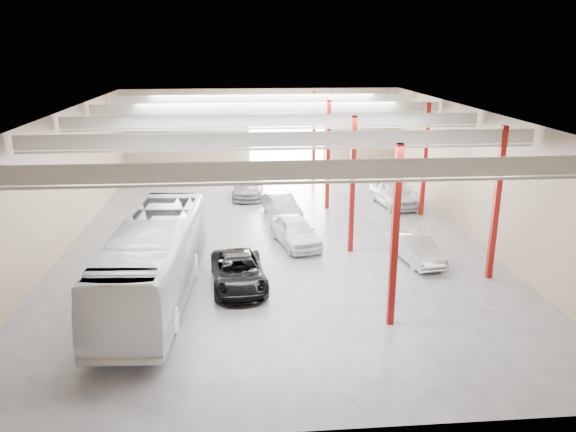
{
  "coord_description": "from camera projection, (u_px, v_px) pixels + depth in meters",
  "views": [
    {
      "loc": [
        -1.79,
        -29.07,
        10.3
      ],
      "look_at": [
        0.49,
        -2.7,
        2.2
      ],
      "focal_mm": 35.0,
      "sensor_mm": 36.0,
      "label": 1
    }
  ],
  "objects": [
    {
      "name": "depot_shell",
      "position": [
        276.0,
        149.0,
        29.87
      ],
      "size": [
        22.12,
        32.12,
        7.06
      ],
      "color": "#4F4F55",
      "rests_on": "ground"
    },
    {
      "name": "car_right_near",
      "position": [
        416.0,
        248.0,
        27.72
      ],
      "size": [
        2.07,
        4.24,
        1.34
      ],
      "primitive_type": "imported",
      "rotation": [
        0.0,
        0.0,
        0.17
      ],
      "color": "#B6B5BA",
      "rests_on": "ground"
    },
    {
      "name": "car_row_c",
      "position": [
        248.0,
        186.0,
        39.68
      ],
      "size": [
        2.4,
        5.18,
        1.47
      ],
      "primitive_type": "imported",
      "rotation": [
        0.0,
        0.0,
        -0.07
      ],
      "color": "slate",
      "rests_on": "ground"
    },
    {
      "name": "black_sedan",
      "position": [
        238.0,
        272.0,
        24.77
      ],
      "size": [
        2.69,
        5.13,
        1.38
      ],
      "primitive_type": "imported",
      "rotation": [
        0.0,
        0.0,
        0.08
      ],
      "color": "black",
      "rests_on": "ground"
    },
    {
      "name": "coach_bus",
      "position": [
        155.0,
        260.0,
        23.46
      ],
      "size": [
        3.56,
        12.22,
        3.36
      ],
      "primitive_type": "imported",
      "rotation": [
        0.0,
        0.0,
        -0.06
      ],
      "color": "silver",
      "rests_on": "ground"
    },
    {
      "name": "car_row_a",
      "position": [
        295.0,
        231.0,
        29.95
      ],
      "size": [
        2.81,
        4.82,
        1.54
      ],
      "primitive_type": "imported",
      "rotation": [
        0.0,
        0.0,
        0.23
      ],
      "color": "white",
      "rests_on": "ground"
    },
    {
      "name": "car_row_b",
      "position": [
        281.0,
        206.0,
        34.9
      ],
      "size": [
        2.45,
        4.43,
        1.39
      ],
      "primitive_type": "imported",
      "rotation": [
        0.0,
        0.0,
        0.25
      ],
      "color": "#AEADB2",
      "rests_on": "ground"
    },
    {
      "name": "car_right_far",
      "position": [
        393.0,
        193.0,
        37.35
      ],
      "size": [
        2.63,
        5.06,
        1.64
      ],
      "primitive_type": "imported",
      "rotation": [
        0.0,
        0.0,
        0.15
      ],
      "color": "silver",
      "rests_on": "ground"
    }
  ]
}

